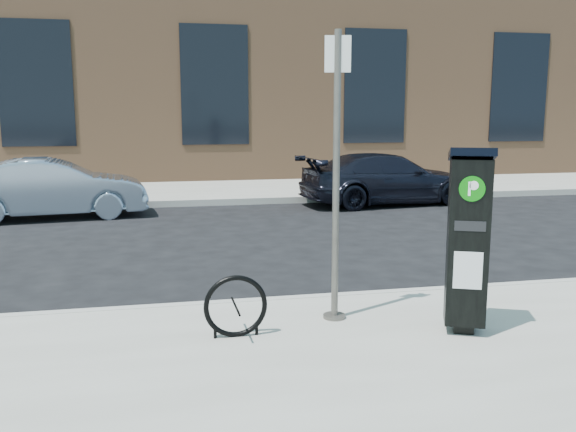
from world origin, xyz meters
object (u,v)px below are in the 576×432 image
object	(u,v)px
sign_pole	(336,180)
bike_rack	(236,307)
car_silver	(53,188)
parking_kiosk	(468,239)
car_dark	(387,179)

from	to	relation	value
sign_pole	bike_rack	xyz separation A→B (m)	(-1.04, -0.31, -1.12)
bike_rack	car_silver	distance (m)	8.56
sign_pole	parking_kiosk	bearing A→B (deg)	-14.61
parking_kiosk	car_silver	bearing A→B (deg)	144.46
bike_rack	car_dark	world-z (taller)	car_dark
parking_kiosk	car_dark	world-z (taller)	parking_kiosk
car_silver	car_dark	bearing A→B (deg)	-93.28
parking_kiosk	sign_pole	distance (m)	1.36
sign_pole	bike_rack	world-z (taller)	sign_pole
parking_kiosk	sign_pole	world-z (taller)	sign_pole
parking_kiosk	car_silver	world-z (taller)	parking_kiosk
bike_rack	car_silver	size ratio (longest dim) A/B	0.16
car_dark	parking_kiosk	bearing A→B (deg)	157.09
sign_pole	car_silver	size ratio (longest dim) A/B	0.74
parking_kiosk	bike_rack	size ratio (longest dim) A/B	2.95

